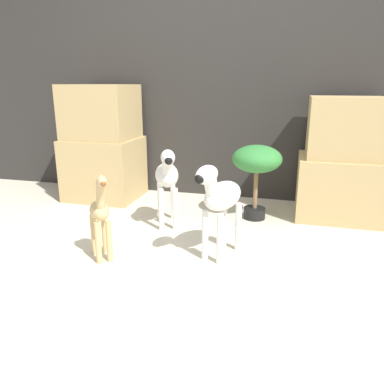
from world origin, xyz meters
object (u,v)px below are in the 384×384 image
(zebra_left, at_px, (167,176))
(potted_palm_front, at_px, (257,163))
(zebra_right, at_px, (220,197))
(giraffe_figurine, at_px, (100,214))

(zebra_left, relative_size, potted_palm_front, 1.03)
(zebra_right, xyz_separation_m, potted_palm_front, (0.15, 0.78, 0.06))
(zebra_left, height_order, potted_palm_front, zebra_left)
(zebra_right, distance_m, potted_palm_front, 0.79)
(zebra_right, height_order, zebra_left, same)
(zebra_right, height_order, giraffe_figurine, zebra_right)
(zebra_right, relative_size, zebra_left, 1.00)
(giraffe_figurine, bearing_deg, zebra_right, 17.87)
(potted_palm_front, bearing_deg, giraffe_figurine, -130.50)
(giraffe_figurine, relative_size, potted_palm_front, 0.95)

